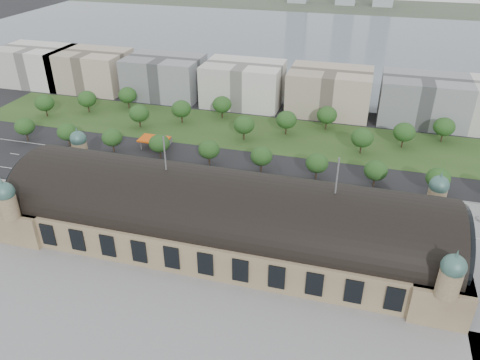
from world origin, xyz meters
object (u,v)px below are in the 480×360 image
(traffic_car_2, at_px, (91,163))
(parked_car_2, at_px, (147,193))
(bus_mid, at_px, (241,196))
(bus_east, at_px, (350,211))
(parked_car_0, at_px, (63,178))
(parked_car_4, at_px, (164,196))
(traffic_car_4, at_px, (249,195))
(parked_car_5, at_px, (142,193))
(traffic_car_1, at_px, (99,162))
(parked_car_6, at_px, (137,187))
(petrol_station, at_px, (159,140))
(parked_car_3, at_px, (110,188))
(bus_west, at_px, (194,186))
(parked_car_1, at_px, (96,186))
(traffic_car_3, at_px, (190,176))

(traffic_car_2, distance_m, parked_car_2, 40.29)
(bus_mid, relative_size, bus_east, 1.24)
(parked_car_0, bearing_deg, parked_car_4, 57.37)
(traffic_car_4, bearing_deg, parked_car_5, -81.44)
(traffic_car_1, distance_m, parked_car_6, 30.66)
(bus_mid, bearing_deg, traffic_car_1, 78.41)
(petrol_station, height_order, parked_car_3, petrol_station)
(parked_car_3, distance_m, parked_car_6, 11.04)
(petrol_station, bearing_deg, bus_west, -48.26)
(bus_west, xyz_separation_m, bus_mid, (20.50, -2.62, 0.18))
(bus_east, bearing_deg, parked_car_3, 99.30)
(traffic_car_1, distance_m, parked_car_4, 44.69)
(parked_car_1, height_order, parked_car_6, parked_car_6)
(parked_car_3, bearing_deg, petrol_station, 152.76)
(traffic_car_1, bearing_deg, parked_car_6, -121.01)
(parked_car_3, height_order, parked_car_5, parked_car_5)
(parked_car_0, bearing_deg, traffic_car_4, 65.78)
(bus_mid, xyz_separation_m, bus_east, (42.26, 1.35, -0.36))
(traffic_car_3, distance_m, parked_car_5, 22.76)
(parked_car_6, bearing_deg, parked_car_0, -114.95)
(bus_west, bearing_deg, parked_car_1, 98.99)
(traffic_car_2, bearing_deg, bus_east, 79.33)
(traffic_car_1, height_order, bus_west, bus_west)
(parked_car_3, relative_size, bus_west, 0.38)
(traffic_car_1, bearing_deg, traffic_car_2, 109.81)
(petrol_station, distance_m, bus_mid, 63.84)
(petrol_station, distance_m, parked_car_1, 45.22)
(traffic_car_4, height_order, bus_mid, bus_mid)
(traffic_car_3, bearing_deg, bus_mid, -113.20)
(traffic_car_3, relative_size, parked_car_4, 0.97)
(traffic_car_4, bearing_deg, bus_mid, -39.77)
(parked_car_2, xyz_separation_m, bus_east, (79.64, 8.12, 0.73))
(parked_car_2, distance_m, bus_mid, 37.99)
(parked_car_3, height_order, parked_car_4, parked_car_4)
(petrol_station, xyz_separation_m, parked_car_5, (12.32, -44.28, -2.13))
(parked_car_0, relative_size, parked_car_5, 0.68)
(bus_mid, bearing_deg, bus_east, -89.79)
(traffic_car_4, height_order, bus_east, bus_east)
(traffic_car_1, height_order, parked_car_2, parked_car_2)
(parked_car_1, relative_size, parked_car_5, 0.89)
(traffic_car_1, xyz_separation_m, parked_car_1, (9.79, -19.13, 0.08))
(parked_car_3, bearing_deg, parked_car_2, 65.75)
(parked_car_0, height_order, parked_car_2, parked_car_2)
(traffic_car_3, distance_m, parked_car_1, 39.20)
(parked_car_5, bearing_deg, traffic_car_4, 69.27)
(parked_car_5, bearing_deg, parked_car_6, -166.99)
(traffic_car_2, relative_size, parked_car_4, 1.07)
(traffic_car_4, xyz_separation_m, parked_car_2, (-39.68, -10.11, 0.03))
(parked_car_3, height_order, parked_car_6, parked_car_3)
(parked_car_1, bearing_deg, bus_west, 68.90)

